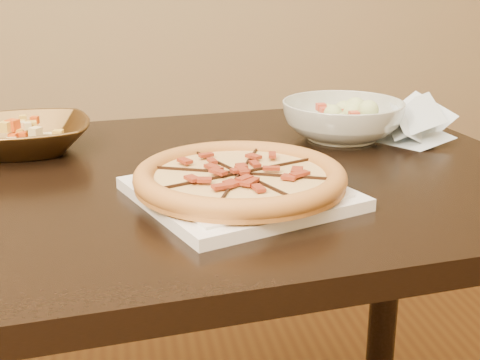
{
  "coord_description": "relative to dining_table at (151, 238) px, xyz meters",
  "views": [
    {
      "loc": [
        0.02,
        -0.99,
        1.09
      ],
      "look_at": [
        0.19,
        -0.08,
        0.78
      ],
      "focal_mm": 50.0,
      "sensor_mm": 36.0,
      "label": 1
    }
  ],
  "objects": [
    {
      "name": "bronze_bowl",
      "position": [
        -0.21,
        0.19,
        0.14
      ],
      "size": [
        0.25,
        0.25,
        0.06
      ],
      "primitive_type": "imported",
      "rotation": [
        0.0,
        0.0,
        0.08
      ],
      "color": "brown",
      "rests_on": "dining_table"
    },
    {
      "name": "dining_table",
      "position": [
        0.0,
        0.0,
        0.0
      ],
      "size": [
        1.41,
        1.0,
        0.75
      ],
      "color": "black",
      "rests_on": "floor"
    },
    {
      "name": "salad",
      "position": [
        0.39,
        0.18,
        0.2
      ],
      "size": [
        0.09,
        0.12,
        0.04
      ],
      "color": "beige",
      "rests_on": "salad_bowl"
    },
    {
      "name": "mixed_dish",
      "position": [
        -0.21,
        0.19,
        0.18
      ],
      "size": [
        0.1,
        0.11,
        0.03
      ],
      "color": "#E4CB83",
      "rests_on": "bronze_bowl"
    },
    {
      "name": "plate",
      "position": [
        0.13,
        -0.13,
        0.12
      ],
      "size": [
        0.36,
        0.36,
        0.02
      ],
      "color": "white",
      "rests_on": "dining_table"
    },
    {
      "name": "salad_bowl",
      "position": [
        0.39,
        0.18,
        0.15
      ],
      "size": [
        0.26,
        0.26,
        0.07
      ],
      "primitive_type": "imported",
      "rotation": [
        0.0,
        0.0,
        -0.12
      ],
      "color": "silver",
      "rests_on": "dining_table"
    },
    {
      "name": "cling_film",
      "position": [
        0.53,
        0.14,
        0.13
      ],
      "size": [
        0.19,
        0.16,
        0.05
      ],
      "primitive_type": null,
      "rotation": [
        0.0,
        0.0,
        0.1
      ],
      "color": "silver",
      "rests_on": "dining_table"
    },
    {
      "name": "pizza",
      "position": [
        0.13,
        -0.13,
        0.14
      ],
      "size": [
        0.31,
        0.31,
        0.03
      ],
      "color": "#BF753C",
      "rests_on": "plate"
    }
  ]
}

